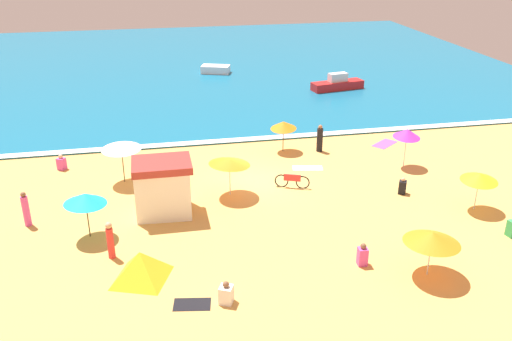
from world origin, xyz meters
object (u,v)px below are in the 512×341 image
lifeguard_cabana (163,187)px  beach_umbrella_2 (407,133)px  beachgoer_0 (61,163)px  beach_umbrella_3 (121,146)px  beach_umbrella_1 (480,177)px  beach_umbrella_4 (85,199)px  beachgoer_1 (320,139)px  beachgoer_7 (226,294)px  parked_bicycle (292,181)px  small_boat_0 (337,84)px  beachgoer_2 (363,255)px  beachgoer_4 (110,240)px  beachgoer_5 (26,210)px  beach_tent (141,265)px  beach_umbrella_6 (229,161)px  beachgoer_3 (402,187)px  small_boat_1 (216,69)px  beach_umbrella_0 (283,125)px  beach_umbrella_5 (432,238)px

lifeguard_cabana → beach_umbrella_2: size_ratio=1.17×
beachgoer_0 → beach_umbrella_3: bearing=-34.3°
beach_umbrella_1 → beach_umbrella_4: size_ratio=1.01×
lifeguard_cabana → beachgoer_1: bearing=32.7°
beachgoer_7 → parked_bicycle: bearing=61.6°
small_boat_0 → beachgoer_2: bearing=-106.9°
beachgoer_4 → beachgoer_5: bearing=137.7°
beach_umbrella_1 → beachgoer_4: bearing=-176.9°
small_boat_0 → parked_bicycle: bearing=-116.0°
beach_tent → beachgoer_0: (-4.24, 11.51, -0.21)m
beach_umbrella_6 → beachgoer_3: beach_umbrella_6 is taller
beach_umbrella_1 → small_boat_1: (-8.63, 28.88, -1.24)m
beach_umbrella_0 → small_boat_1: size_ratio=0.77×
beachgoer_4 → small_boat_0: size_ratio=0.36×
beach_umbrella_5 → beachgoer_5: 17.40m
beachgoer_4 → beach_umbrella_6: bearing=40.3°
beachgoer_7 → beach_tent: bearing=144.6°
lifeguard_cabana → small_boat_1: (5.89, 26.34, -0.90)m
beachgoer_1 → beachgoer_2: bearing=-99.4°
small_boat_1 → beach_umbrella_4: bearing=-108.3°
beachgoer_5 → small_boat_0: (21.13, 18.77, -0.24)m
beachgoer_2 → parked_bicycle: bearing=97.0°
beach_umbrella_6 → beachgoer_7: beach_umbrella_6 is taller
beachgoer_4 → beach_tent: bearing=-56.2°
lifeguard_cabana → beach_tent: size_ratio=1.04×
parked_bicycle → beachgoer_4: 10.19m
beach_umbrella_2 → beachgoer_7: beach_umbrella_2 is taller
parked_bicycle → small_boat_1: (-0.70, 24.82, 0.06)m
beach_umbrella_1 → small_boat_0: bearing=88.7°
beach_umbrella_2 → parked_bicycle: beach_umbrella_2 is taller
lifeguard_cabana → beach_umbrella_2: lifeguard_cabana is taller
lifeguard_cabana → beachgoer_7: bearing=-75.9°
beachgoer_2 → beachgoer_5: bearing=156.3°
beach_umbrella_3 → beachgoer_7: beach_umbrella_3 is taller
beach_umbrella_6 → beachgoer_3: size_ratio=3.06×
beachgoer_4 → beachgoer_2: bearing=-14.4°
beach_umbrella_0 → beach_umbrella_1: size_ratio=1.01×
beachgoer_4 → small_boat_1: size_ratio=0.57×
small_boat_0 → beach_umbrella_4: bearing=-132.0°
lifeguard_cabana → beach_umbrella_1: bearing=-9.9°
beach_umbrella_5 → beachgoer_1: (-0.23, 13.21, -0.87)m
parked_bicycle → beachgoer_7: size_ratio=1.92×
beach_umbrella_0 → beach_umbrella_4: beach_umbrella_4 is taller
beachgoer_0 → small_boat_0: (20.39, 12.49, 0.17)m
lifeguard_cabana → small_boat_1: 27.01m
beach_umbrella_6 → beachgoer_7: bearing=-99.8°
beachgoer_4 → small_boat_0: bearing=52.1°
beach_umbrella_1 → beach_umbrella_2: beach_umbrella_2 is taller
beach_umbrella_1 → beachgoer_2: (-7.01, -3.42, -1.25)m
beach_umbrella_0 → beach_umbrella_4: bearing=-142.8°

